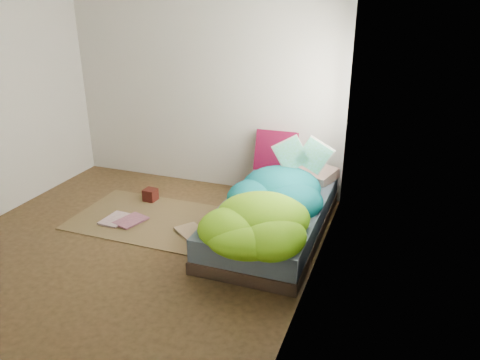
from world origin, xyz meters
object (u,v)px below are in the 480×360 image
(open_book, at_px, (303,146))
(wooden_box, at_px, (150,195))
(floor_book_b, at_px, (123,218))
(pillow_magenta, at_px, (276,151))
(bed, at_px, (273,218))
(floor_book_a, at_px, (107,217))

(open_book, distance_m, wooden_box, 1.93)
(floor_book_b, bearing_deg, pillow_magenta, 57.21)
(pillow_magenta, height_order, floor_book_b, pillow_magenta)
(bed, height_order, floor_book_b, bed)
(wooden_box, height_order, floor_book_a, wooden_box)
(pillow_magenta, distance_m, open_book, 0.68)
(pillow_magenta, relative_size, open_book, 0.94)
(pillow_magenta, xyz_separation_m, floor_book_a, (-1.55, -1.24, -0.55))
(pillow_magenta, bearing_deg, wooden_box, -156.39)
(bed, bearing_deg, floor_book_b, -169.97)
(bed, distance_m, floor_book_a, 1.83)
(open_book, relative_size, floor_book_b, 1.54)
(open_book, distance_m, floor_book_b, 2.10)
(bed, bearing_deg, floor_book_a, -169.48)
(pillow_magenta, bearing_deg, floor_book_a, -143.59)
(open_book, xyz_separation_m, floor_book_b, (-1.80, -0.72, -0.81))
(wooden_box, distance_m, floor_book_a, 0.63)
(bed, xyz_separation_m, open_book, (0.18, 0.43, 0.67))
(bed, xyz_separation_m, floor_book_b, (-1.62, -0.29, -0.14))
(wooden_box, relative_size, floor_book_a, 0.42)
(open_book, distance_m, floor_book_a, 2.27)
(pillow_magenta, height_order, open_book, open_book)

